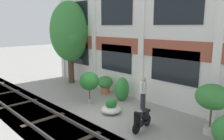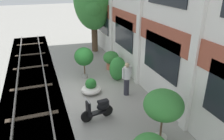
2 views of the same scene
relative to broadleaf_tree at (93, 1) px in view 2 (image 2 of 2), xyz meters
The scene contains 11 objects.
ground_plane 7.58m from the broadleaf_tree, 21.51° to the right, with size 80.00×80.00×0.00m, color gray.
apartment_facade 6.20m from the broadleaf_tree, ahead, with size 16.79×0.64×7.87m.
rail_tracks 8.67m from the broadleaf_tree, 37.82° to the right, with size 24.43×2.80×0.43m.
broadleaf_tree is the anchor object (origin of this frame).
potted_plant_wide_bowl 7.53m from the broadleaf_tree, 17.11° to the right, with size 0.98×0.98×0.77m.
potted_plant_terracotta_small 10.92m from the broadleaf_tree, ahead, with size 1.30×1.30×2.05m.
potted_plant_low_pan 5.50m from the broadleaf_tree, 22.18° to the right, with size 1.05×1.05×1.79m.
potted_plant_glazed_jar 4.91m from the broadleaf_tree, ahead, with size 0.97×0.97×1.15m.
scooter_near_curb 9.42m from the broadleaf_tree, 14.45° to the right, with size 0.51×1.38×0.98m.
resident_by_doorway 7.68m from the broadleaf_tree, ahead, with size 0.34×0.52×1.67m.
topiary_hedge 6.26m from the broadleaf_tree, ahead, with size 0.92×0.70×1.36m, color #2D7A33.
Camera 2 is at (9.59, -1.77, 5.33)m, focal length 35.00 mm.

